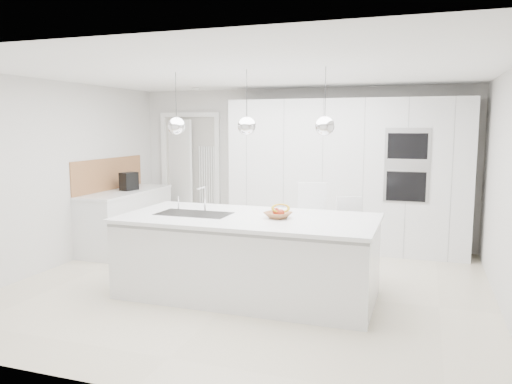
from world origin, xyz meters
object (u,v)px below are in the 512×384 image
(island_base, at_px, (247,258))
(bar_stool_left, at_px, (309,230))
(bar_stool_right, at_px, (347,241))
(fruit_bowl, at_px, (278,215))
(espresso_machine, at_px, (129,181))

(island_base, distance_m, bar_stool_left, 1.12)
(bar_stool_right, bearing_deg, fruit_bowl, -151.77)
(bar_stool_left, xyz_separation_m, bar_stool_right, (0.50, -0.15, -0.07))
(island_base, height_order, bar_stool_right, bar_stool_right)
(espresso_machine, bearing_deg, island_base, -17.92)
(fruit_bowl, height_order, espresso_machine, espresso_machine)
(bar_stool_right, bearing_deg, bar_stool_left, 139.92)
(island_base, xyz_separation_m, fruit_bowl, (0.34, 0.05, 0.50))
(bar_stool_left, bearing_deg, espresso_machine, 155.59)
(island_base, xyz_separation_m, bar_stool_left, (0.48, 1.00, 0.15))
(fruit_bowl, bearing_deg, bar_stool_right, 51.69)
(fruit_bowl, xyz_separation_m, espresso_machine, (-2.87, 1.53, 0.11))
(espresso_machine, distance_m, bar_stool_right, 3.62)
(fruit_bowl, height_order, bar_stool_left, bar_stool_left)
(bar_stool_left, distance_m, bar_stool_right, 0.53)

